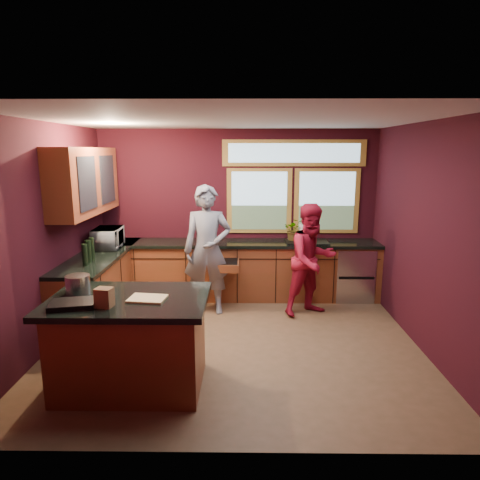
{
  "coord_description": "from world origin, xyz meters",
  "views": [
    {
      "loc": [
        0.12,
        -4.99,
        2.36
      ],
      "look_at": [
        0.06,
        0.4,
        1.23
      ],
      "focal_mm": 32.0,
      "sensor_mm": 36.0,
      "label": 1
    }
  ],
  "objects_px": {
    "person_red": "(312,260)",
    "stock_pot": "(78,284)",
    "island": "(131,342)",
    "person_grey": "(207,250)",
    "cutting_board": "(147,299)"
  },
  "relations": [
    {
      "from": "person_red",
      "to": "stock_pot",
      "type": "height_order",
      "value": "person_red"
    },
    {
      "from": "island",
      "to": "stock_pot",
      "type": "bearing_deg",
      "value": 164.74
    },
    {
      "from": "island",
      "to": "person_grey",
      "type": "relative_size",
      "value": 0.82
    },
    {
      "from": "island",
      "to": "person_grey",
      "type": "bearing_deg",
      "value": 73.72
    },
    {
      "from": "person_grey",
      "to": "cutting_board",
      "type": "height_order",
      "value": "person_grey"
    },
    {
      "from": "cutting_board",
      "to": "stock_pot",
      "type": "xyz_separation_m",
      "value": [
        -0.75,
        0.2,
        0.08
      ]
    },
    {
      "from": "person_grey",
      "to": "stock_pot",
      "type": "height_order",
      "value": "person_grey"
    },
    {
      "from": "person_red",
      "to": "cutting_board",
      "type": "distance_m",
      "value": 2.81
    },
    {
      "from": "cutting_board",
      "to": "person_grey",
      "type": "bearing_deg",
      "value": 79.24
    },
    {
      "from": "person_red",
      "to": "cutting_board",
      "type": "xyz_separation_m",
      "value": [
        -1.91,
        -2.05,
        0.14
      ]
    },
    {
      "from": "person_grey",
      "to": "cutting_board",
      "type": "bearing_deg",
      "value": -103.56
    },
    {
      "from": "person_red",
      "to": "cutting_board",
      "type": "height_order",
      "value": "person_red"
    },
    {
      "from": "island",
      "to": "person_red",
      "type": "xyz_separation_m",
      "value": [
        2.11,
        2.0,
        0.34
      ]
    },
    {
      "from": "island",
      "to": "cutting_board",
      "type": "bearing_deg",
      "value": -14.04
    },
    {
      "from": "person_grey",
      "to": "island",
      "type": "bearing_deg",
      "value": -109.08
    }
  ]
}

